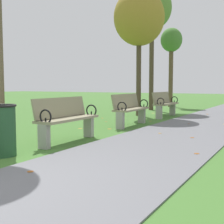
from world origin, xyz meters
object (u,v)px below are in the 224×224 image
park_bench_4 (165,104)px  tree_3 (152,9)px  tree_2 (139,18)px  park_bench_2 (66,118)px  tree_4 (171,43)px  park_bench_3 (130,109)px  trash_bin (2,130)px

park_bench_4 → tree_3: tree_3 is taller
park_bench_4 → tree_2: 3.29m
park_bench_2 → tree_4: tree_4 is taller
park_bench_3 → tree_4: 8.63m
park_bench_4 → tree_2: tree_2 is taller
park_bench_4 → tree_3: bearing=121.5°
park_bench_3 → trash_bin: park_bench_3 is taller
park_bench_2 → tree_3: 9.48m
tree_3 → park_bench_4: bearing=-58.5°
tree_2 → tree_3: size_ratio=0.83×
park_bench_4 → tree_2: bearing=179.4°
park_bench_3 → trash_bin: bearing=-91.9°
park_bench_4 → trash_bin: bearing=-91.2°
park_bench_3 → park_bench_4: 2.81m
park_bench_2 → trash_bin: 1.50m
tree_3 → trash_bin: 10.82m
park_bench_2 → tree_2: (-1.05, 5.69, 3.12)m
tree_4 → trash_bin: (1.44, -12.36, -2.90)m
park_bench_4 → park_bench_2: bearing=-90.0°
park_bench_2 → tree_2: 6.58m
park_bench_4 → tree_2: size_ratio=0.34×
park_bench_3 → trash_bin: 4.37m
tree_2 → trash_bin: size_ratio=5.56×
park_bench_4 → tree_2: (-1.05, 0.01, 3.12)m
tree_2 → tree_3: tree_3 is taller
park_bench_3 → tree_3: 7.06m
tree_3 → park_bench_3: bearing=-73.3°
tree_3 → tree_2: bearing=-77.2°
park_bench_2 → park_bench_4: bearing=90.0°
tree_2 → tree_3: bearing=102.8°
park_bench_4 → tree_4: size_ratio=0.39×
park_bench_3 → tree_2: bearing=110.4°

